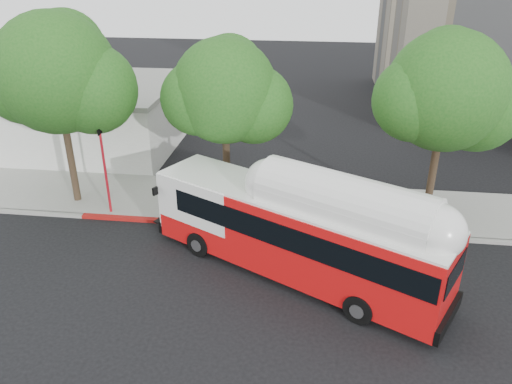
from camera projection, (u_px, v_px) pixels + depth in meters
The scene contains 10 objects.
ground at pixel (226, 273), 20.66m from camera, with size 120.00×120.00×0.00m, color black.
sidewalk at pixel (248, 202), 26.43m from camera, with size 60.00×5.00×0.15m, color gray.
curb_strip at pixel (241, 226), 24.11m from camera, with size 60.00×0.30×0.15m, color gray.
red_curb_segment at pixel (180, 222), 24.44m from camera, with size 10.00×0.32×0.16m, color #9F1411.
street_tree_left at pixel (67, 78), 23.70m from camera, with size 6.67×5.80×9.74m.
street_tree_mid at pixel (233, 95), 23.56m from camera, with size 5.75×5.00×8.62m.
street_tree_right at pixel (455, 96), 22.11m from camera, with size 6.21×5.40×9.18m.
low_commercial_bldg at pixel (59, 113), 33.79m from camera, with size 16.20×10.20×4.25m.
transit_bus at pixel (296, 235), 19.87m from camera, with size 12.85×8.34×3.95m.
signal_pole at pixel (105, 172), 24.33m from camera, with size 0.13×0.43×4.53m.
Camera 1 is at (3.35, -16.84, 12.04)m, focal length 35.00 mm.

